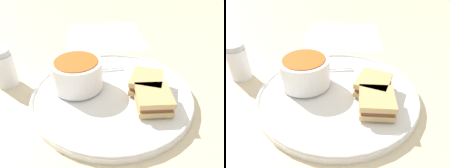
% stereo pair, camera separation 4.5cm
% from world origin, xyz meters
% --- Properties ---
extents(ground_plane, '(2.40, 2.40, 0.00)m').
position_xyz_m(ground_plane, '(0.00, 0.00, 0.00)').
color(ground_plane, beige).
extents(plate, '(0.34, 0.34, 0.02)m').
position_xyz_m(plate, '(0.00, 0.00, 0.01)').
color(plate, white).
rests_on(plate, ground_plane).
extents(soup_bowl, '(0.11, 0.11, 0.06)m').
position_xyz_m(soup_bowl, '(0.08, 0.01, 0.05)').
color(soup_bowl, white).
rests_on(soup_bowl, plate).
extents(spoon, '(0.10, 0.08, 0.01)m').
position_xyz_m(spoon, '(0.09, -0.05, 0.02)').
color(spoon, silver).
rests_on(spoon, plate).
extents(sandwich_half_near, '(0.09, 0.09, 0.03)m').
position_xyz_m(sandwich_half_near, '(-0.09, 0.02, 0.03)').
color(sandwich_half_near, tan).
rests_on(sandwich_half_near, plate).
extents(sandwich_half_far, '(0.07, 0.08, 0.03)m').
position_xyz_m(sandwich_half_far, '(-0.07, -0.03, 0.03)').
color(sandwich_half_far, tan).
rests_on(sandwich_half_far, plate).
extents(salt_shaker, '(0.05, 0.05, 0.09)m').
position_xyz_m(salt_shaker, '(0.24, 0.04, 0.04)').
color(salt_shaker, silver).
rests_on(salt_shaker, ground_plane).
extents(menu_sheet, '(0.33, 0.33, 0.00)m').
position_xyz_m(menu_sheet, '(0.15, -0.30, 0.00)').
color(menu_sheet, white).
rests_on(menu_sheet, ground_plane).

